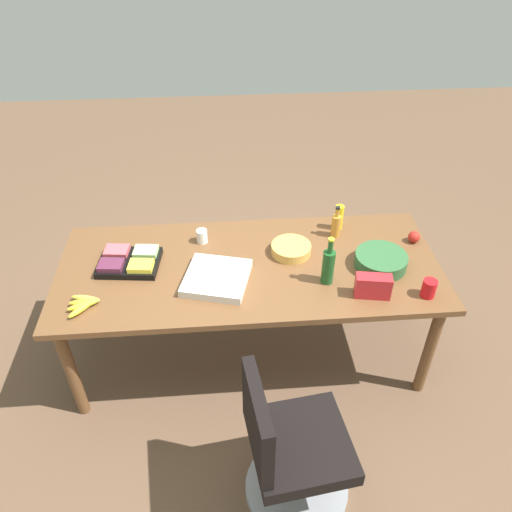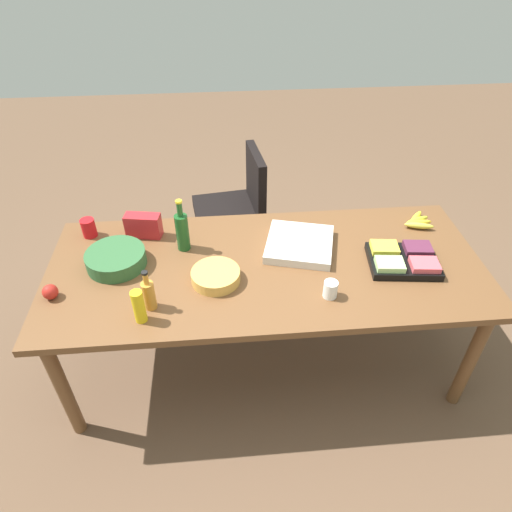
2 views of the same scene
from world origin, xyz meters
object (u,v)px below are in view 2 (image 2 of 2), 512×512
object	(u,v)px
fruit_platter	(403,259)
salad_bowl	(116,259)
office_chair	(234,222)
banana_bunch	(417,222)
apple_red	(50,292)
dressing_bottle	(149,294)
mustard_bottle	(139,307)
conference_table	(266,275)
wine_bottle	(182,231)
pizza_box	(299,244)
paper_cup	(330,289)
chip_bag_red	(143,226)
chip_bowl	(216,276)
red_solo_cup	(89,228)

from	to	relation	value
fruit_platter	salad_bowl	bearing A→B (deg)	175.23
office_chair	banana_bunch	world-z (taller)	office_chair
salad_bowl	apple_red	xyz separation A→B (m)	(-0.28, -0.23, -0.00)
dressing_bottle	fruit_platter	bearing A→B (deg)	9.00
banana_bunch	apple_red	size ratio (longest dim) A/B	2.56
dressing_bottle	apple_red	bearing A→B (deg)	167.61
banana_bunch	mustard_bottle	world-z (taller)	mustard_bottle
conference_table	wine_bottle	world-z (taller)	wine_bottle
pizza_box	paper_cup	xyz separation A→B (m)	(0.09, -0.40, 0.02)
pizza_box	mustard_bottle	distance (m)	0.96
salad_bowl	dressing_bottle	distance (m)	0.40
office_chair	chip_bag_red	xyz separation A→B (m)	(-0.54, -0.70, 0.49)
conference_table	chip_bowl	xyz separation A→B (m)	(-0.27, -0.10, 0.10)
conference_table	wine_bottle	bearing A→B (deg)	157.39
chip_bowl	conference_table	bearing A→B (deg)	21.05
chip_bag_red	red_solo_cup	xyz separation A→B (m)	(-0.32, 0.03, -0.02)
pizza_box	salad_bowl	world-z (taller)	salad_bowl
wine_bottle	apple_red	xyz separation A→B (m)	(-0.64, -0.34, -0.08)
fruit_platter	conference_table	bearing A→B (deg)	175.37
office_chair	apple_red	size ratio (longest dim) A/B	12.15
wine_bottle	chip_bag_red	xyz separation A→B (m)	(-0.23, 0.14, -0.05)
conference_table	paper_cup	world-z (taller)	paper_cup
chip_bowl	paper_cup	world-z (taller)	paper_cup
conference_table	office_chair	bearing A→B (deg)	97.38
wine_bottle	banana_bunch	size ratio (longest dim) A/B	1.61
apple_red	office_chair	bearing A→B (deg)	51.34
conference_table	chip_bag_red	size ratio (longest dim) A/B	11.69
salad_bowl	dressing_bottle	bearing A→B (deg)	-57.91
dressing_bottle	mustard_bottle	size ratio (longest dim) A/B	1.27
office_chair	dressing_bottle	world-z (taller)	dressing_bottle
pizza_box	salad_bowl	size ratio (longest dim) A/B	1.14
wine_bottle	red_solo_cup	xyz separation A→B (m)	(-0.55, 0.17, -0.07)
wine_bottle	red_solo_cup	world-z (taller)	wine_bottle
pizza_box	banana_bunch	size ratio (longest dim) A/B	1.85
conference_table	banana_bunch	distance (m)	0.99
chip_bag_red	fruit_platter	bearing A→B (deg)	-15.28
apple_red	mustard_bottle	distance (m)	0.50
office_chair	chip_bowl	distance (m)	1.22
red_solo_cup	mustard_bottle	distance (m)	0.79
red_solo_cup	paper_cup	bearing A→B (deg)	-25.85
banana_bunch	chip_bag_red	distance (m)	1.62
salad_bowl	apple_red	distance (m)	0.36
office_chair	apple_red	bearing A→B (deg)	-128.66
salad_bowl	banana_bunch	size ratio (longest dim) A/B	1.62
apple_red	dressing_bottle	bearing A→B (deg)	-12.39
pizza_box	dressing_bottle	distance (m)	0.88
fruit_platter	pizza_box	bearing A→B (deg)	160.22
red_solo_cup	paper_cup	distance (m)	1.42
office_chair	wine_bottle	distance (m)	1.04
dressing_bottle	red_solo_cup	world-z (taller)	dressing_bottle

